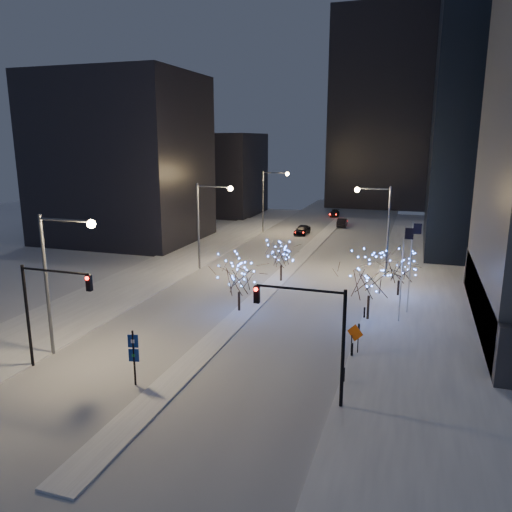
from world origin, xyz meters
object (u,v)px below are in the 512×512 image
at_px(street_lamp_w_near, 58,266).
at_px(traffic_signal_west, 45,301).
at_px(car_near, 302,230).
at_px(construction_sign, 355,335).
at_px(street_lamp_w_far, 269,193).
at_px(street_lamp_w_mid, 207,215).
at_px(holiday_tree_median_far, 281,254).
at_px(wayfinding_sign, 134,352).
at_px(car_far, 335,213).
at_px(street_lamp_east, 380,219).
at_px(holiday_tree_median_near, 239,275).
at_px(traffic_signal_east, 316,326).
at_px(holiday_tree_plaza_near, 370,276).
at_px(holiday_tree_plaza_far, 400,267).
at_px(car_mid, 342,222).

relative_size(street_lamp_w_near, traffic_signal_west, 1.43).
xyz_separation_m(car_near, construction_sign, (13.76, -43.55, 0.64)).
bearing_deg(street_lamp_w_far, street_lamp_w_mid, -90.00).
distance_m(holiday_tree_median_far, wayfinding_sign, 25.14).
xyz_separation_m(street_lamp_w_far, car_far, (7.28, 20.91, -5.87)).
distance_m(street_lamp_east, holiday_tree_median_near, 19.07).
bearing_deg(street_lamp_w_mid, traffic_signal_east, -55.49).
bearing_deg(holiday_tree_plaza_near, street_lamp_w_mid, 150.03).
xyz_separation_m(traffic_signal_east, wayfinding_sign, (-10.94, -1.22, -2.56)).
relative_size(street_lamp_w_far, traffic_signal_east, 1.43).
distance_m(car_far, holiday_tree_median_far, 48.24).
relative_size(traffic_signal_west, car_near, 1.54).
bearing_deg(holiday_tree_plaza_far, wayfinding_sign, -121.77).
xyz_separation_m(street_lamp_east, holiday_tree_plaza_far, (2.54, -6.61, -3.50)).
height_order(street_lamp_w_mid, wayfinding_sign, street_lamp_w_mid).
bearing_deg(holiday_tree_median_near, wayfinding_sign, -95.84).
height_order(street_lamp_w_mid, street_lamp_w_far, same).
xyz_separation_m(street_lamp_w_mid, car_near, (5.48, 25.15, -5.72)).
xyz_separation_m(street_lamp_east, holiday_tree_median_near, (-10.58, -15.55, -3.11)).
bearing_deg(car_far, street_lamp_east, -79.76).
relative_size(traffic_signal_west, holiday_tree_median_near, 1.39).
xyz_separation_m(street_lamp_w_near, street_lamp_east, (19.02, 28.00, -0.05)).
distance_m(car_far, wayfinding_sign, 73.15).
height_order(holiday_tree_median_far, construction_sign, holiday_tree_median_far).
bearing_deg(street_lamp_east, traffic_signal_west, -121.69).
bearing_deg(holiday_tree_plaza_far, holiday_tree_median_near, -145.71).
bearing_deg(street_lamp_w_far, car_near, 1.60).
height_order(traffic_signal_east, holiday_tree_plaza_far, traffic_signal_east).
distance_m(street_lamp_east, car_mid, 33.27).
bearing_deg(wayfinding_sign, holiday_tree_median_far, 71.06).
bearing_deg(traffic_signal_east, street_lamp_w_mid, 124.51).
height_order(street_lamp_w_far, traffic_signal_east, street_lamp_w_far).
height_order(street_lamp_w_mid, traffic_signal_west, street_lamp_w_mid).
bearing_deg(traffic_signal_west, holiday_tree_median_near, 61.21).
xyz_separation_m(traffic_signal_west, traffic_signal_east, (17.38, 1.00, 0.00)).
distance_m(holiday_tree_plaza_far, construction_sign, 15.04).
relative_size(traffic_signal_east, car_near, 1.54).
bearing_deg(street_lamp_east, construction_sign, -89.42).
relative_size(street_lamp_w_near, street_lamp_w_mid, 1.00).
relative_size(street_lamp_w_far, holiday_tree_plaza_far, 2.18).
relative_size(street_lamp_east, holiday_tree_plaza_near, 1.67).
relative_size(car_far, holiday_tree_median_far, 0.99).
bearing_deg(holiday_tree_plaza_far, car_far, 106.09).
distance_m(holiday_tree_median_far, holiday_tree_plaza_far, 12.20).
bearing_deg(car_mid, car_near, 59.20).
xyz_separation_m(holiday_tree_plaza_far, construction_sign, (-2.32, -14.79, -1.54)).
height_order(holiday_tree_plaza_far, wayfinding_sign, holiday_tree_plaza_far).
height_order(street_lamp_w_near, car_near, street_lamp_w_near).
height_order(traffic_signal_west, holiday_tree_plaza_far, traffic_signal_west).
xyz_separation_m(car_mid, holiday_tree_median_far, (-1.00, -36.85, 2.30)).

